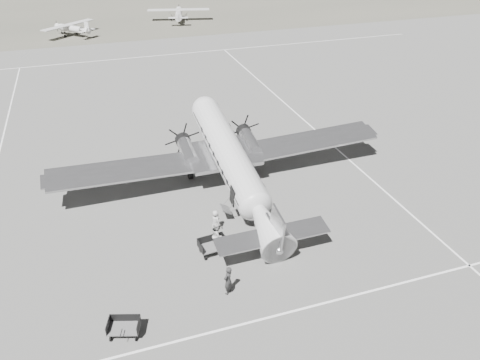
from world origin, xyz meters
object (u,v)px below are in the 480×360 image
baggage_cart_near (213,246)px  baggage_cart_far (124,328)px  light_plane_right (179,15)px  dc3_airliner (232,162)px  ramp_agent (217,235)px  ground_crew (228,280)px  light_plane_left (71,29)px  passenger (216,220)px

baggage_cart_near → baggage_cart_far: (-6.29, -5.07, -0.05)m
light_plane_right → dc3_airliner: bearing=-85.4°
baggage_cart_far → ramp_agent: ramp_agent is taller
dc3_airliner → baggage_cart_far: 15.55m
light_plane_right → baggage_cart_near: 71.60m
ground_crew → baggage_cart_near: bearing=-133.0°
light_plane_left → passenger: 62.77m
dc3_airliner → passenger: dc3_airliner is taller
baggage_cart_near → passenger: bearing=63.7°
light_plane_left → light_plane_right: light_plane_right is taller
baggage_cart_near → ground_crew: (-0.15, -3.83, 0.42)m
dc3_airliner → light_plane_left: size_ratio=2.60×
ramp_agent → passenger: (0.41, 1.83, -0.17)m
passenger → light_plane_right: bearing=-31.3°
light_plane_right → baggage_cart_near: (-12.74, -70.46, -0.71)m
light_plane_left → dc3_airliner: bearing=-120.3°
dc3_airliner → ramp_agent: dc3_airliner is taller
light_plane_right → baggage_cart_near: size_ratio=6.30×
baggage_cart_far → baggage_cart_near: bearing=56.5°
light_plane_left → light_plane_right: bearing=-24.9°
light_plane_left → light_plane_right: (20.24, 5.86, 0.14)m
baggage_cart_near → ramp_agent: ramp_agent is taller
dc3_airliner → baggage_cart_near: bearing=-117.8°
passenger → baggage_cart_near: bearing=138.8°
dc3_airliner → ground_crew: 11.40m
light_plane_left → baggage_cart_far: 69.68m
dc3_airliner → passenger: size_ratio=17.61×
light_plane_left → baggage_cart_far: (1.22, -69.67, -0.62)m
passenger → ground_crew: bearing=149.4°
dc3_airliner → light_plane_left: 58.81m
ramp_agent → baggage_cart_far: bearing=147.1°
baggage_cart_near → ground_crew: size_ratio=1.00×
light_plane_right → ground_crew: bearing=-87.0°
light_plane_right → passenger: size_ratio=7.65×
light_plane_left → ground_crew: size_ratio=5.57×
baggage_cart_far → ground_crew: size_ratio=0.91×
ramp_agent → passenger: 1.89m
dc3_airliner → passenger: 5.49m
dc3_airliner → passenger: bearing=-121.3°
light_plane_left → light_plane_right: size_ratio=0.88×
baggage_cart_far → ground_crew: 6.28m
ramp_agent → baggage_cart_near: bearing=158.5°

